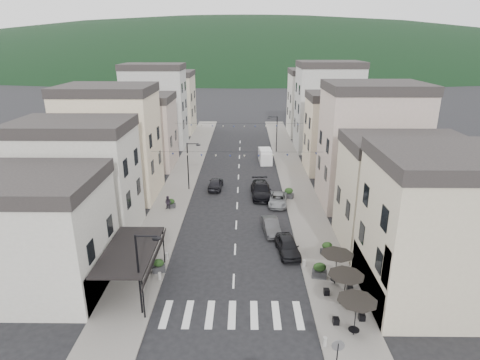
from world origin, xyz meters
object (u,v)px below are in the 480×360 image
(parked_car_b, at_px, (271,226))
(pedestrian_a, at_px, (144,251))
(parked_car_a, at_px, (288,246))
(parked_car_c, at_px, (278,200))
(delivery_van, at_px, (265,156))
(pedestrian_b, at_px, (168,203))
(parked_car_d, at_px, (261,190))
(parked_car_e, at_px, (216,183))

(parked_car_b, relative_size, pedestrian_a, 2.06)
(parked_car_a, bearing_deg, parked_car_c, 83.61)
(delivery_van, relative_size, pedestrian_b, 2.93)
(parked_car_d, distance_m, parked_car_e, 6.15)
(parked_car_e, bearing_deg, parked_car_b, 119.96)
(delivery_van, xyz_separation_m, pedestrian_b, (-11.46, -18.50, -0.15))
(parked_car_c, xyz_separation_m, pedestrian_a, (-12.10, -12.62, 0.49))
(parked_car_a, bearing_deg, parked_car_e, 108.33)
(parked_car_d, height_order, delivery_van, delivery_van)
(pedestrian_b, bearing_deg, parked_car_a, -33.16)
(parked_car_a, relative_size, parked_car_e, 1.03)
(parked_car_c, relative_size, pedestrian_a, 2.24)
(parked_car_a, relative_size, pedestrian_b, 2.76)
(parked_car_d, bearing_deg, pedestrian_b, -159.80)
(parked_car_b, relative_size, parked_car_e, 0.97)
(parked_car_a, distance_m, parked_car_e, 17.70)
(parked_car_b, xyz_separation_m, parked_car_c, (1.20, 6.98, -0.05))
(parked_car_b, distance_m, parked_car_d, 9.50)
(parked_car_d, height_order, pedestrian_b, pedestrian_b)
(parked_car_b, xyz_separation_m, parked_car_e, (-6.20, 12.02, 0.04))
(parked_car_c, distance_m, delivery_van, 16.74)
(pedestrian_b, bearing_deg, parked_car_e, 59.78)
(parked_car_e, height_order, pedestrian_a, pedestrian_a)
(delivery_van, bearing_deg, parked_car_a, -91.73)
(parked_car_c, xyz_separation_m, parked_car_e, (-7.40, 5.04, 0.10))
(pedestrian_a, bearing_deg, parked_car_e, 88.26)
(parked_car_c, relative_size, parked_car_d, 0.78)
(parked_car_c, bearing_deg, parked_car_b, -93.41)
(pedestrian_a, relative_size, pedestrian_b, 1.26)
(parked_car_a, height_order, parked_car_c, parked_car_a)
(parked_car_a, height_order, pedestrian_a, pedestrian_a)
(delivery_van, bearing_deg, parked_car_c, -90.88)
(pedestrian_a, distance_m, pedestrian_b, 10.85)
(parked_car_d, bearing_deg, parked_car_a, -84.84)
(parked_car_b, height_order, parked_car_c, parked_car_b)
(parked_car_a, distance_m, pedestrian_a, 12.21)
(parked_car_a, xyz_separation_m, parked_car_c, (0.00, 11.03, -0.12))
(parked_car_c, height_order, parked_car_d, parked_car_d)
(parked_car_b, bearing_deg, delivery_van, 81.93)
(pedestrian_b, bearing_deg, parked_car_b, -21.25)
(parked_car_d, bearing_deg, parked_car_e, 153.21)
(parked_car_d, relative_size, parked_car_e, 1.35)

